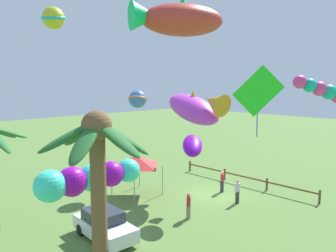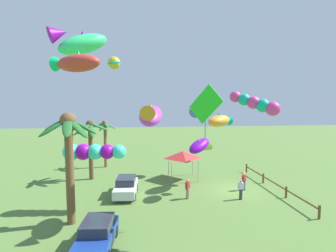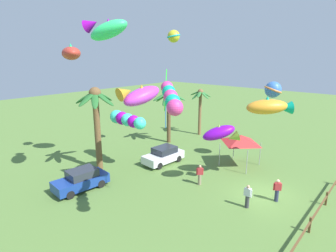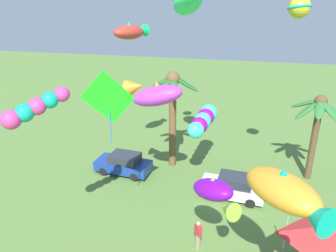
# 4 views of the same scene
# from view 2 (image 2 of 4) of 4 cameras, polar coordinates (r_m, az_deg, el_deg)

# --- Properties ---
(ground_plane) EXTENTS (120.00, 120.00, 0.00)m
(ground_plane) POSITION_cam_2_polar(r_m,az_deg,el_deg) (24.05, 14.46, -13.67)
(ground_plane) COLOR #567A38
(palm_tree_0) EXTENTS (3.47, 3.64, 6.01)m
(palm_tree_0) POSITION_cam_2_polar(r_m,az_deg,el_deg) (26.57, -17.00, -1.90)
(palm_tree_0) COLOR brown
(palm_tree_0) RESTS_ON ground
(palm_tree_1) EXTENTS (2.79, 2.72, 5.68)m
(palm_tree_1) POSITION_cam_2_polar(r_m,az_deg,el_deg) (31.28, -13.91, -1.43)
(palm_tree_1) COLOR brown
(palm_tree_1) RESTS_ON ground
(palm_tree_2) EXTENTS (3.68, 3.59, 7.13)m
(palm_tree_2) POSITION_cam_2_polar(r_m,az_deg,el_deg) (17.06, -21.35, -3.81)
(palm_tree_2) COLOR brown
(palm_tree_2) RESTS_ON ground
(rail_fence) EXTENTS (11.64, 0.12, 0.95)m
(rail_fence) POSITION_cam_2_polar(r_m,az_deg,el_deg) (24.97, 22.61, -11.75)
(rail_fence) COLOR brown
(rail_fence) RESTS_ON ground
(parked_car_0) EXTENTS (4.01, 1.97, 1.51)m
(parked_car_0) POSITION_cam_2_polar(r_m,az_deg,el_deg) (22.16, -9.37, -13.18)
(parked_car_0) COLOR silver
(parked_car_0) RESTS_ON ground
(parked_car_1) EXTENTS (4.02, 2.00, 1.51)m
(parked_car_1) POSITION_cam_2_polar(r_m,az_deg,el_deg) (15.13, -15.61, -22.39)
(parked_car_1) COLOR navy
(parked_car_1) RESTS_ON ground
(spectator_0) EXTENTS (0.27, 0.55, 1.59)m
(spectator_0) POSITION_cam_2_polar(r_m,az_deg,el_deg) (21.74, 16.02, -13.51)
(spectator_0) COLOR #38383D
(spectator_0) RESTS_ON ground
(spectator_1) EXTENTS (0.40, 0.48, 1.59)m
(spectator_1) POSITION_cam_2_polar(r_m,az_deg,el_deg) (23.98, 16.65, -11.74)
(spectator_1) COLOR #2D3351
(spectator_1) RESTS_ON ground
(spectator_2) EXTENTS (0.43, 0.44, 1.59)m
(spectator_2) POSITION_cam_2_polar(r_m,az_deg,el_deg) (21.15, 4.44, -13.85)
(spectator_2) COLOR gray
(spectator_2) RESTS_ON ground
(festival_tent) EXTENTS (2.86, 2.86, 2.85)m
(festival_tent) POSITION_cam_2_polar(r_m,az_deg,el_deg) (25.97, 3.32, -6.46)
(festival_tent) COLOR #9E9EA3
(festival_tent) RESTS_ON ground
(kite_fish_0) EXTENTS (2.96, 4.07, 2.23)m
(kite_fish_0) POSITION_cam_2_polar(r_m,az_deg,el_deg) (18.13, -19.20, 17.26)
(kite_fish_0) COLOR #32F17A
(kite_fish_1) EXTENTS (3.01, 3.26, 1.39)m
(kite_fish_1) POSITION_cam_2_polar(r_m,az_deg,el_deg) (24.03, 11.60, 1.19)
(kite_fish_1) COLOR orange
(kite_fish_2) EXTENTS (2.13, 2.92, 1.14)m
(kite_fish_2) POSITION_cam_2_polar(r_m,az_deg,el_deg) (14.36, -19.95, 13.13)
(kite_fish_2) COLOR #BC3429
(kite_diamond_3) EXTENTS (1.88, 1.70, 3.48)m
(kite_diamond_3) POSITION_cam_2_polar(r_m,az_deg,el_deg) (15.99, 8.40, 4.68)
(kite_diamond_3) COLOR #21E21E
(kite_ball_4) EXTENTS (2.11, 2.10, 1.38)m
(kite_ball_4) POSITION_cam_2_polar(r_m,az_deg,el_deg) (27.63, 6.15, 3.24)
(kite_ball_4) COLOR #386DC1
(kite_tube_5) EXTENTS (1.97, 2.29, 1.36)m
(kite_tube_5) POSITION_cam_2_polar(r_m,az_deg,el_deg) (14.78, 19.08, 4.83)
(kite_tube_5) COLOR #E2398F
(kite_fish_6) EXTENTS (3.62, 1.93, 1.83)m
(kite_fish_6) POSITION_cam_2_polar(r_m,az_deg,el_deg) (16.53, -3.97, 2.53)
(kite_fish_6) COLOR #C739DA
(kite_tube_7) EXTENTS (1.46, 4.55, 1.23)m
(kite_tube_7) POSITION_cam_2_polar(r_m,az_deg,el_deg) (19.30, -16.64, -5.57)
(kite_tube_7) COLOR #3AEBC9
(kite_ball_8) EXTENTS (1.73, 1.73, 1.12)m
(kite_ball_8) POSITION_cam_2_polar(r_m,az_deg,el_deg) (23.92, -11.99, 13.66)
(kite_ball_8) COLOR gold
(kite_fish_9) EXTENTS (2.64, 2.75, 1.62)m
(kite_fish_9) POSITION_cam_2_polar(r_m,az_deg,el_deg) (21.31, 7.25, -4.44)
(kite_fish_9) COLOR #7C0CC5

